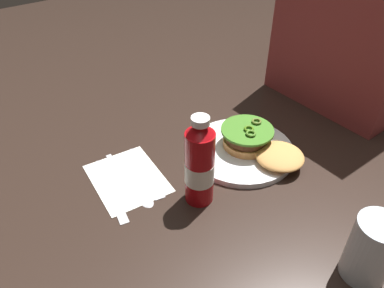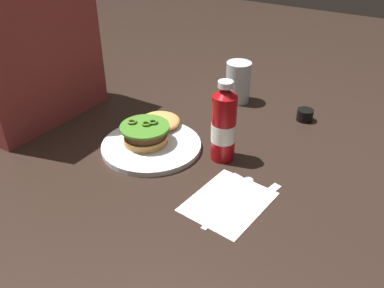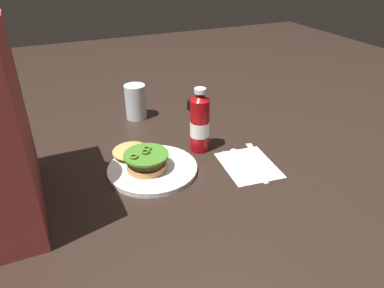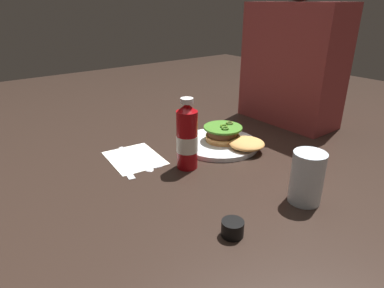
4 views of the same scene
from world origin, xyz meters
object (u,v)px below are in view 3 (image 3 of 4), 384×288
object	(u,v)px
ketchup_bottle	(200,123)
spoon_utensil	(243,159)
butter_knife	(259,157)
fork_utensil	(233,163)
burger_sandwich	(141,157)
water_glass	(136,102)
condiment_cup	(193,105)
dinner_plate	(153,169)
napkin	(249,165)

from	to	relation	value
ketchup_bottle	spoon_utensil	size ratio (longest dim) A/B	0.99
spoon_utensil	butter_knife	bearing A→B (deg)	-100.95
butter_knife	spoon_utensil	size ratio (longest dim) A/B	1.02
fork_utensil	spoon_utensil	bearing A→B (deg)	-78.91
burger_sandwich	water_glass	world-z (taller)	water_glass
burger_sandwich	water_glass	xyz separation A→B (m)	(0.32, -0.08, 0.03)
condiment_cup	fork_utensil	xyz separation A→B (m)	(-0.40, 0.05, -0.01)
dinner_plate	burger_sandwich	bearing A→B (deg)	37.07
burger_sandwich	spoon_utensil	bearing A→B (deg)	-106.21
dinner_plate	spoon_utensil	distance (m)	0.26
dinner_plate	butter_knife	bearing A→B (deg)	-101.16
water_glass	fork_utensil	world-z (taller)	water_glass
water_glass	spoon_utensil	world-z (taller)	water_glass
napkin	spoon_utensil	distance (m)	0.03
dinner_plate	water_glass	size ratio (longest dim) A/B	2.02
butter_knife	dinner_plate	bearing A→B (deg)	78.84
ketchup_bottle	butter_knife	distance (m)	0.20
water_glass	fork_utensil	distance (m)	0.44
napkin	dinner_plate	bearing A→B (deg)	72.46
water_glass	butter_knife	bearing A→B (deg)	-149.27
condiment_cup	fork_utensil	distance (m)	0.40
water_glass	napkin	world-z (taller)	water_glass
condiment_cup	fork_utensil	world-z (taller)	condiment_cup
ketchup_bottle	napkin	world-z (taller)	ketchup_bottle
spoon_utensil	fork_utensil	xyz separation A→B (m)	(-0.01, 0.04, 0.00)
spoon_utensil	water_glass	bearing A→B (deg)	26.28
condiment_cup	napkin	distance (m)	0.42
burger_sandwich	ketchup_bottle	bearing A→B (deg)	-82.32
spoon_utensil	dinner_plate	bearing A→B (deg)	78.80
dinner_plate	napkin	bearing A→B (deg)	-107.54
dinner_plate	water_glass	distance (m)	0.36
dinner_plate	water_glass	world-z (taller)	water_glass
burger_sandwich	condiment_cup	world-z (taller)	burger_sandwich
ketchup_bottle	butter_knife	bearing A→B (deg)	-130.53
spoon_utensil	condiment_cup	bearing A→B (deg)	-2.13
condiment_cup	butter_knife	xyz separation A→B (m)	(-0.40, -0.03, -0.01)
ketchup_bottle	water_glass	size ratio (longest dim) A/B	1.62
water_glass	spoon_utensil	distance (m)	0.45
fork_utensil	butter_knife	bearing A→B (deg)	-90.81
dinner_plate	butter_knife	size ratio (longest dim) A/B	1.22
burger_sandwich	ketchup_bottle	world-z (taller)	ketchup_bottle
dinner_plate	napkin	distance (m)	0.27
water_glass	burger_sandwich	bearing A→B (deg)	165.99
burger_sandwich	ketchup_bottle	distance (m)	0.20
dinner_plate	condiment_cup	size ratio (longest dim) A/B	5.49
ketchup_bottle	fork_utensil	world-z (taller)	ketchup_bottle
burger_sandwich	condiment_cup	bearing A→B (deg)	-43.47
ketchup_bottle	butter_knife	size ratio (longest dim) A/B	0.97
ketchup_bottle	dinner_plate	bearing A→B (deg)	108.57
dinner_plate	spoon_utensil	world-z (taller)	dinner_plate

